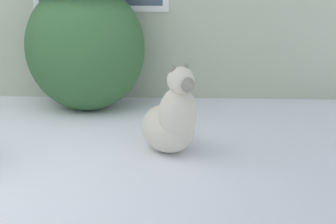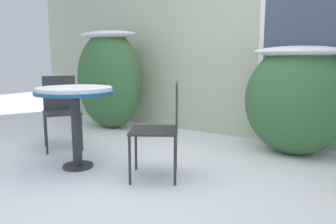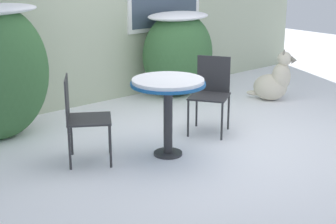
{
  "view_description": "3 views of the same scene",
  "coord_description": "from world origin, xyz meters",
  "views": [
    {
      "loc": [
        1.9,
        -3.04,
        1.52
      ],
      "look_at": [
        1.77,
        0.7,
        0.32
      ],
      "focal_mm": 55.0,
      "sensor_mm": 36.0,
      "label": 1
    },
    {
      "loc": [
        1.83,
        -2.05,
        1.07
      ],
      "look_at": [
        0.0,
        0.6,
        0.55
      ],
      "focal_mm": 35.0,
      "sensor_mm": 36.0,
      "label": 2
    },
    {
      "loc": [
        -3.93,
        -3.75,
        1.99
      ],
      "look_at": [
        -0.71,
        0.03,
        0.46
      ],
      "focal_mm": 55.0,
      "sensor_mm": 36.0,
      "label": 3
    }
  ],
  "objects": [
    {
      "name": "patio_chair_near_table",
      "position": [
        -1.47,
        0.44,
        0.49
      ],
      "size": [
        0.58,
        0.58,
        0.87
      ],
      "rotation": [
        0.0,
        0.0,
        1.0
      ],
      "color": "#2D2D30",
      "rests_on": "ground_plane"
    },
    {
      "name": "shrub_left",
      "position": [
        -1.81,
        1.61,
        0.78
      ],
      "size": [
        1.2,
        0.69,
        1.49
      ],
      "color": "#386638",
      "rests_on": "ground_plane"
    },
    {
      "name": "patio_chair_far_side",
      "position": [
        0.16,
        0.28,
        0.49
      ],
      "size": [
        0.58,
        0.58,
        0.87
      ],
      "rotation": [
        0.0,
        0.0,
        -1.01
      ],
      "color": "#2D2D30",
      "rests_on": "ground_plane"
    },
    {
      "name": "shrub_middle",
      "position": [
        0.94,
        1.74,
        0.64
      ],
      "size": [
        1.14,
        0.81,
        1.21
      ],
      "color": "#386638",
      "rests_on": "ground_plane"
    },
    {
      "name": "patio_table",
      "position": [
        -0.71,
        0.03,
        0.68
      ],
      "size": [
        0.75,
        0.75,
        0.8
      ],
      "color": "#2D2D30",
      "rests_on": "ground_plane"
    },
    {
      "name": "house_wall",
      "position": [
        0.07,
        2.2,
        1.57
      ],
      "size": [
        8.0,
        0.1,
        3.12
      ],
      "color": "#B2BC9E",
      "rests_on": "ground_plane"
    },
    {
      "name": "ground_plane",
      "position": [
        0.0,
        0.0,
        0.0
      ],
      "size": [
        16.0,
        16.0,
        0.0
      ],
      "primitive_type": "plane",
      "color": "white"
    }
  ]
}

